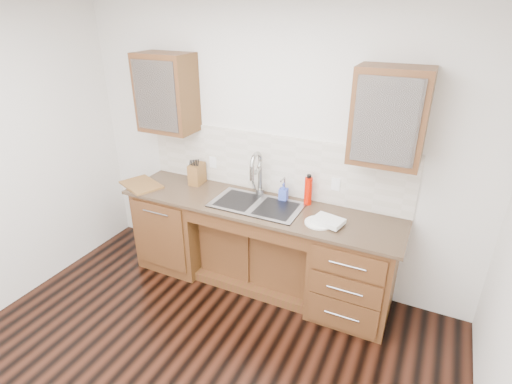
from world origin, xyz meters
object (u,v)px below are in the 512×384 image
at_px(knife_block, 197,174).
at_px(cutting_board, 141,185).
at_px(plate, 319,223).
at_px(water_bottle, 308,191).
at_px(soap_bottle, 283,192).

xyz_separation_m(knife_block, cutting_board, (-0.49, -0.30, -0.10)).
height_order(knife_block, cutting_board, knife_block).
bearing_deg(cutting_board, plate, 0.93).
bearing_deg(knife_block, plate, -15.16).
distance_m(water_bottle, plate, 0.39).
xyz_separation_m(soap_bottle, cutting_board, (-1.45, -0.32, -0.08)).
height_order(soap_bottle, water_bottle, water_bottle).
height_order(soap_bottle, cutting_board, soap_bottle).
bearing_deg(cutting_board, knife_block, 31.51).
distance_m(soap_bottle, knife_block, 0.96).
bearing_deg(water_bottle, plate, -56.13).
bearing_deg(plate, water_bottle, 123.87).
distance_m(soap_bottle, plate, 0.53).
relative_size(water_bottle, cutting_board, 0.62).
relative_size(soap_bottle, water_bottle, 0.65).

